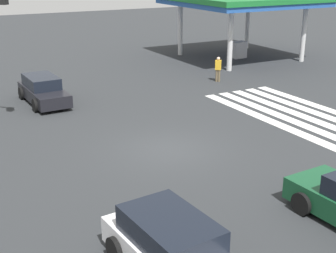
% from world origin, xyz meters
% --- Properties ---
extents(ground_plane, '(113.46, 113.46, 0.00)m').
position_xyz_m(ground_plane, '(0.00, 0.00, 0.00)').
color(ground_plane, '#2B2D30').
extents(crosswalk_markings, '(12.11, 4.40, 0.01)m').
position_xyz_m(crosswalk_markings, '(0.00, -7.92, 0.00)').
color(crosswalk_markings, silver).
rests_on(crosswalk_markings, ground_plane).
extents(car_1, '(4.50, 2.02, 1.43)m').
position_xyz_m(car_1, '(9.11, 2.62, 0.69)').
color(car_1, black).
rests_on(car_1, ground_plane).
extents(car_2, '(4.55, 2.27, 1.52)m').
position_xyz_m(car_2, '(-7.21, 3.80, 0.73)').
color(car_2, silver).
rests_on(car_2, ground_plane).
extents(gas_station_canopy, '(9.90, 9.90, 4.81)m').
position_xyz_m(gas_station_canopy, '(14.20, -14.25, 4.33)').
color(gas_station_canopy, '#23519E').
rests_on(gas_station_canopy, ground_plane).
extents(pedestrian, '(0.41, 0.41, 1.58)m').
position_xyz_m(pedestrian, '(8.51, -8.31, 0.88)').
color(pedestrian, brown).
rests_on(pedestrian, ground_plane).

